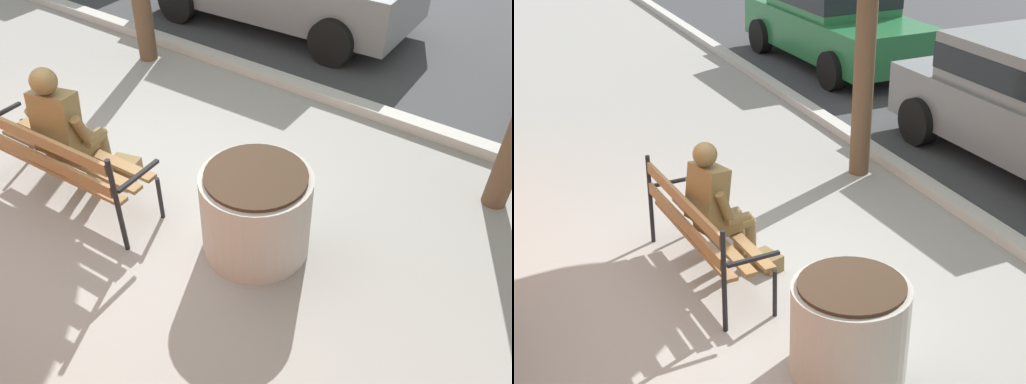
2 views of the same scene
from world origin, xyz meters
The scene contains 5 objects.
ground_plane centered at (0.00, 0.00, 0.00)m, with size 80.00×80.00×0.00m, color gray.
curb_stone centered at (0.00, 2.90, 0.06)m, with size 60.00×0.20×0.12m, color #B2AFA8.
park_bench centered at (-0.29, -0.17, 0.54)m, with size 1.83×0.64×0.95m.
bronze_statue_seated centered at (-0.27, 0.04, 0.67)m, with size 0.62×0.88×1.37m.
concrete_planter centered at (1.47, 0.41, 0.39)m, with size 0.91×0.91×0.78m.
Camera 1 is at (3.27, -2.10, 3.24)m, focal length 36.14 mm.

